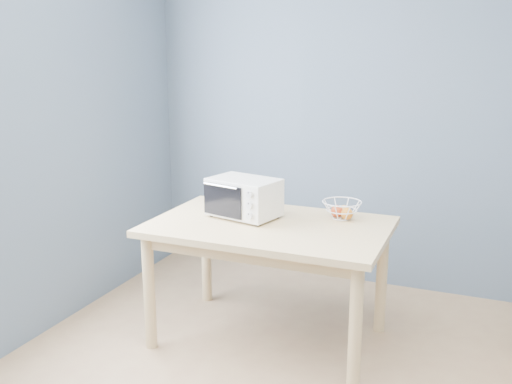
% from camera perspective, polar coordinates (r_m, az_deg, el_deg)
% --- Properties ---
extents(room, '(4.01, 4.51, 2.61)m').
position_cam_1_polar(room, '(2.06, 7.09, 1.33)').
color(room, tan).
rests_on(room, ground).
extents(dining_table, '(1.40, 0.90, 0.75)m').
position_cam_1_polar(dining_table, '(3.43, 1.32, -4.78)').
color(dining_table, '#DBB883').
rests_on(dining_table, ground).
extents(toaster_oven, '(0.47, 0.37, 0.24)m').
position_cam_1_polar(toaster_oven, '(3.51, -1.44, -0.47)').
color(toaster_oven, silver).
rests_on(toaster_oven, dining_table).
extents(fruit_basket, '(0.27, 0.27, 0.11)m').
position_cam_1_polar(fruit_basket, '(3.52, 8.62, -1.76)').
color(fruit_basket, white).
rests_on(fruit_basket, dining_table).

